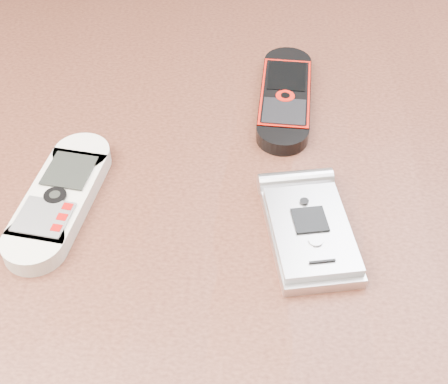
% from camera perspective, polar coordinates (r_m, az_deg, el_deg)
% --- Properties ---
extents(table, '(1.20, 0.80, 0.75)m').
position_cam_1_polar(table, '(0.58, -0.50, -7.99)').
color(table, black).
rests_on(table, ground).
extents(nokia_white, '(0.07, 0.15, 0.02)m').
position_cam_1_polar(nokia_white, '(0.51, -14.79, -0.51)').
color(nokia_white, silver).
rests_on(nokia_white, table).
extents(nokia_black_red, '(0.06, 0.15, 0.02)m').
position_cam_1_polar(nokia_black_red, '(0.59, 5.61, 8.67)').
color(nokia_black_red, black).
rests_on(nokia_black_red, table).
extents(motorola_razr, '(0.08, 0.12, 0.02)m').
position_cam_1_polar(motorola_razr, '(0.47, 7.85, -3.43)').
color(motorola_razr, silver).
rests_on(motorola_razr, table).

